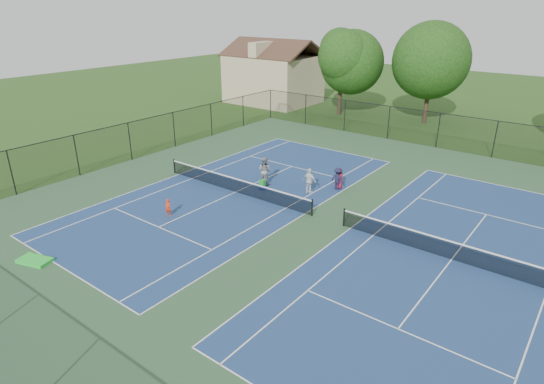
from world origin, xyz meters
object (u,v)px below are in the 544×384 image
Objects in this scene: child_player at (168,208)px; ball_crate at (263,187)px; bystander_a at (309,181)px; clapboard_house at (273,77)px; tree_back_a at (342,58)px; ball_hopper at (262,183)px; bystander_c at (339,178)px; tree_back_b at (433,57)px; bystander_b at (338,179)px; instructor at (265,171)px.

ball_crate is at bearing 56.94° from child_player.
clapboard_house is at bearing -48.34° from bystander_a.
tree_back_a is 24.27m from ball_hopper.
tree_back_a is at bearing 82.57° from child_player.
bystander_c is (11.03, -19.29, -5.32)m from tree_back_a.
tree_back_b is at bearing 65.45° from child_player.
bystander_b is at bearing 106.13° from bystander_c.
child_player is 0.72× the size of bystander_c.
bystander_c is at bearing -84.55° from tree_back_b.
clapboard_house is 29.23m from ball_crate.
clapboard_house reaches higher than bystander_a.
ball_crate is at bearing 49.50° from bystander_c.
tree_back_a is 22.85m from bystander_c.
ball_crate is (7.09, -22.53, -5.90)m from tree_back_a.
child_player is 9.14m from bystander_a.
tree_back_a reaches higher than ball_hopper.
instructor is (6.58, -21.65, -5.07)m from tree_back_a.
bystander_a is at bearing -64.92° from tree_back_a.
instructor is at bearing 7.78° from bystander_a.
tree_back_b is at bearing -77.31° from bystander_b.
bystander_b is 1.06× the size of bystander_c.
tree_back_b is at bearing -74.50° from bystander_c.
tree_back_b reaches higher than bystander_b.
instructor reaches higher than bystander_b.
bystander_c is 5.11m from ball_hopper.
ball_hopper is at bearing 25.30° from bystander_a.
ball_crate is 0.33m from ball_hopper.
child_player is 11.33m from bystander_c.
ball_crate is (-3.94, -3.24, -0.58)m from bystander_c.
bystander_c reaches higher than ball_crate.
bystander_c is (1.12, 1.89, -0.13)m from bystander_a.
bystander_a is at bearing 41.92° from child_player.
tree_back_b is 23.90m from bystander_a.
ball_hopper is at bearing 114.90° from instructor.
tree_back_a reaches higher than child_player.
instructor is 1.34× the size of bystander_c.
clapboard_house is at bearing 99.21° from child_player.
bystander_b reaches higher than ball_hopper.
instructor is at bearing -73.09° from tree_back_a.
ball_hopper is at bearing -72.53° from tree_back_a.
clapboard_house is 6.38× the size of bystander_a.
ball_hopper is at bearing -94.45° from tree_back_b.
clapboard_house reaches higher than ball_hopper.
bystander_b is 4.01× the size of ball_hopper.
clapboard_house is at bearing -33.93° from bystander_c.
bystander_b is at bearing -60.47° from tree_back_a.
child_player is 6.78m from ball_hopper.
tree_back_a is 5.41× the size of bystander_a.
instructor reaches higher than ball_hopper.
instructor is 4.95× the size of ball_crate.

